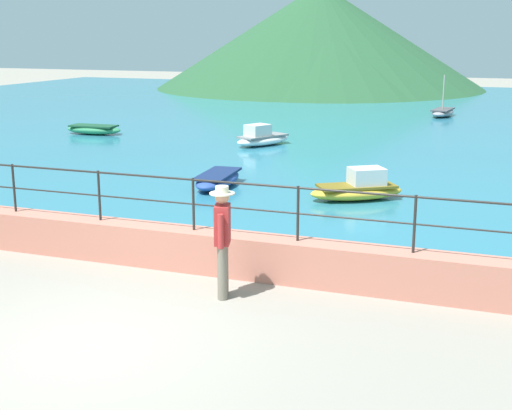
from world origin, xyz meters
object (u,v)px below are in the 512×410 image
(boat_5, at_px, (262,138))
(person_walking, at_px, (222,236))
(boat_2, at_px, (94,129))
(boat_7, at_px, (218,179))
(boat_3, at_px, (358,188))
(boat_1, at_px, (443,112))

(boat_5, bearing_deg, person_walking, -72.48)
(boat_2, distance_m, boat_7, 11.14)
(person_walking, xyz_separation_m, boat_5, (-4.43, 14.03, -0.65))
(boat_3, height_order, boat_7, boat_3)
(boat_5, xyz_separation_m, boat_7, (1.27, -6.90, -0.07))
(person_walking, height_order, boat_3, person_walking)
(boat_2, bearing_deg, boat_7, -40.66)
(boat_1, height_order, boat_5, boat_1)
(boat_5, height_order, boat_7, boat_5)
(person_walking, height_order, boat_2, person_walking)
(boat_1, height_order, boat_2, boat_1)
(boat_1, relative_size, boat_3, 0.99)
(person_walking, distance_m, boat_1, 25.46)
(boat_7, bearing_deg, boat_2, 139.34)
(boat_5, bearing_deg, boat_3, -54.69)
(boat_3, distance_m, boat_7, 3.75)
(boat_5, bearing_deg, boat_1, 66.02)
(boat_3, bearing_deg, boat_2, 148.62)
(boat_2, height_order, boat_5, boat_5)
(boat_2, height_order, boat_7, same)
(boat_3, bearing_deg, person_walking, -94.82)
(boat_2, xyz_separation_m, boat_5, (7.18, -0.36, 0.07))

